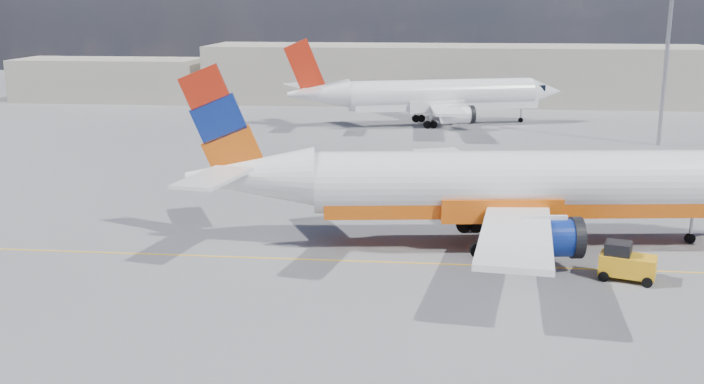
# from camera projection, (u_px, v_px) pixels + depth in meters

# --- Properties ---
(ground) EXTENTS (240.00, 240.00, 0.00)m
(ground) POSITION_uv_depth(u_px,v_px,m) (388.00, 281.00, 40.26)
(ground) COLOR #5A5A5F
(ground) RESTS_ON ground
(taxi_line) EXTENTS (70.00, 0.15, 0.01)m
(taxi_line) POSITION_uv_depth(u_px,v_px,m) (391.00, 262.00, 43.16)
(taxi_line) COLOR yellow
(taxi_line) RESTS_ON ground
(terminal_main) EXTENTS (70.00, 14.00, 8.00)m
(terminal_main) POSITION_uv_depth(u_px,v_px,m) (455.00, 74.00, 111.29)
(terminal_main) COLOR #B9B09F
(terminal_main) RESTS_ON ground
(terminal_annex) EXTENTS (26.00, 10.00, 6.00)m
(terminal_annex) POSITION_uv_depth(u_px,v_px,m) (109.00, 80.00, 113.71)
(terminal_annex) COLOR #B9B09F
(terminal_annex) RESTS_ON ground
(main_jet) EXTENTS (35.43, 27.78, 10.73)m
(main_jet) POSITION_uv_depth(u_px,v_px,m) (496.00, 186.00, 45.51)
(main_jet) COLOR white
(main_jet) RESTS_ON ground
(second_jet) EXTENTS (33.26, 25.30, 10.08)m
(second_jet) POSITION_uv_depth(u_px,v_px,m) (433.00, 96.00, 90.59)
(second_jet) COLOR white
(second_jet) RESTS_ON ground
(gse_tug) EXTENTS (3.08, 2.46, 1.96)m
(gse_tug) POSITION_uv_depth(u_px,v_px,m) (626.00, 262.00, 40.28)
(gse_tug) COLOR black
(gse_tug) RESTS_ON ground
(floodlight_mast) EXTENTS (1.39, 1.39, 19.06)m
(floodlight_mast) POSITION_uv_depth(u_px,v_px,m) (669.00, 29.00, 75.72)
(floodlight_mast) COLOR #9C9CA4
(floodlight_mast) RESTS_ON ground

